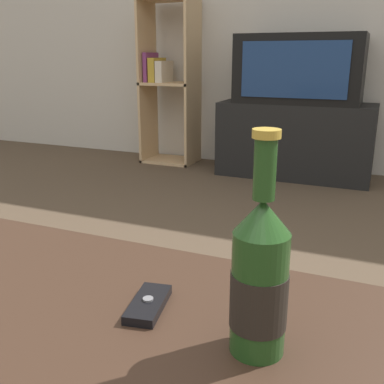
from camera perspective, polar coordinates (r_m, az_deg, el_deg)
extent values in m
cube|color=#332116|center=(0.69, -18.90, -17.51)|extent=(1.09, 0.63, 0.04)
cube|color=black|center=(3.25, 12.93, 6.45)|extent=(1.04, 0.41, 0.52)
cube|color=black|center=(3.20, 13.52, 14.95)|extent=(0.82, 0.41, 0.45)
cube|color=navy|center=(2.99, 12.78, 14.89)|extent=(0.67, 0.01, 0.35)
cube|color=tan|center=(3.67, -5.70, 13.61)|extent=(0.02, 0.30, 1.24)
cube|color=tan|center=(3.50, 0.13, 13.53)|extent=(0.02, 0.30, 1.24)
cube|color=tan|center=(3.67, -2.72, 4.07)|extent=(0.41, 0.30, 0.02)
cube|color=tan|center=(3.58, -2.85, 13.59)|extent=(0.41, 0.30, 0.02)
cube|color=#7F3875|center=(3.65, -5.25, 15.50)|extent=(0.03, 0.21, 0.22)
cube|color=#B7932D|center=(3.63, -4.46, 15.20)|extent=(0.05, 0.21, 0.18)
cube|color=beige|center=(3.60, -3.54, 15.02)|extent=(0.06, 0.21, 0.16)
cylinder|color=#1E4219|center=(0.57, 8.48, -12.61)|extent=(0.07, 0.07, 0.16)
cylinder|color=black|center=(0.57, 8.45, -13.30)|extent=(0.07, 0.07, 0.07)
cone|color=#1E4219|center=(0.53, 8.95, -3.08)|extent=(0.07, 0.07, 0.04)
cylinder|color=#1E4219|center=(0.51, 9.24, 2.86)|extent=(0.03, 0.03, 0.07)
cylinder|color=#B79333|center=(0.50, 9.46, 7.33)|extent=(0.03, 0.03, 0.01)
cube|color=black|center=(0.69, -5.58, -13.99)|extent=(0.06, 0.11, 0.01)
cylinder|color=slate|center=(0.68, -5.60, -13.37)|extent=(0.02, 0.02, 0.00)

